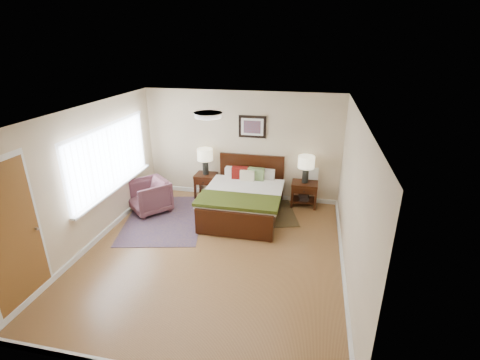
{
  "coord_description": "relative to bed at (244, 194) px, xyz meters",
  "views": [
    {
      "loc": [
        1.57,
        -5.02,
        3.52
      ],
      "look_at": [
        0.29,
        0.95,
        1.05
      ],
      "focal_mm": 26.0,
      "sensor_mm": 36.0,
      "label": 1
    }
  ],
  "objects": [
    {
      "name": "nightstand_left",
      "position": [
        -1.06,
        0.71,
        -0.03
      ],
      "size": [
        0.49,
        0.44,
        0.58
      ],
      "color": "#331607",
      "rests_on": "ground"
    },
    {
      "name": "left_wall",
      "position": [
        -2.5,
        -1.54,
        0.76
      ],
      "size": [
        0.04,
        5.0,
        2.5
      ],
      "primitive_type": "cube",
      "color": "beige",
      "rests_on": "ground"
    },
    {
      "name": "door",
      "position": [
        -2.48,
        -3.29,
        0.58
      ],
      "size": [
        0.06,
        1.0,
        2.18
      ],
      "color": "silver",
      "rests_on": "ground"
    },
    {
      "name": "window",
      "position": [
        -2.44,
        -0.84,
        0.89
      ],
      "size": [
        0.11,
        2.72,
        1.32
      ],
      "color": "silver",
      "rests_on": "left_wall"
    },
    {
      "name": "front_wall",
      "position": [
        -0.25,
        -4.04,
        0.76
      ],
      "size": [
        4.5,
        0.04,
        2.5
      ],
      "primitive_type": "cube",
      "color": "beige",
      "rests_on": "ground"
    },
    {
      "name": "lamp_left",
      "position": [
        -1.06,
        0.73,
        0.53
      ],
      "size": [
        0.36,
        0.36,
        0.61
      ],
      "color": "black",
      "rests_on": "nightstand_left"
    },
    {
      "name": "wall_art",
      "position": [
        0.0,
        0.93,
        1.23
      ],
      "size": [
        0.62,
        0.05,
        0.5
      ],
      "color": "black",
      "rests_on": "back_wall"
    },
    {
      "name": "lamp_right",
      "position": [
        1.24,
        0.73,
        0.51
      ],
      "size": [
        0.36,
        0.36,
        0.61
      ],
      "color": "black",
      "rests_on": "nightstand_right"
    },
    {
      "name": "ceiling",
      "position": [
        -0.25,
        -1.54,
        2.01
      ],
      "size": [
        4.5,
        5.0,
        0.02
      ],
      "primitive_type": "cube",
      "color": "white",
      "rests_on": "back_wall"
    },
    {
      "name": "bed",
      "position": [
        0.0,
        0.0,
        0.0
      ],
      "size": [
        1.62,
        1.95,
        1.05
      ],
      "color": "#331607",
      "rests_on": "ground"
    },
    {
      "name": "nightstand_right",
      "position": [
        1.24,
        0.72,
        -0.14
      ],
      "size": [
        0.57,
        0.43,
        0.57
      ],
      "color": "#331607",
      "rests_on": "ground"
    },
    {
      "name": "floor",
      "position": [
        -0.25,
        -1.54,
        -0.49
      ],
      "size": [
        5.0,
        5.0,
        0.0
      ],
      "primitive_type": "plane",
      "color": "olive",
      "rests_on": "ground"
    },
    {
      "name": "rug_navy",
      "position": [
        0.65,
        0.21,
        -0.48
      ],
      "size": [
        1.16,
        1.45,
        0.01
      ],
      "primitive_type": "cube",
      "rotation": [
        0.0,
        0.0,
        0.28
      ],
      "color": "black",
      "rests_on": "ground"
    },
    {
      "name": "rug_persian",
      "position": [
        -1.6,
        -0.54,
        -0.48
      ],
      "size": [
        1.99,
        2.48,
        0.01
      ],
      "primitive_type": "cube",
      "rotation": [
        0.0,
        0.0,
        0.22
      ],
      "color": "#0F0D43",
      "rests_on": "ground"
    },
    {
      "name": "ceil_fixture",
      "position": [
        -0.25,
        -1.54,
        1.98
      ],
      "size": [
        0.44,
        0.44,
        0.08
      ],
      "color": "white",
      "rests_on": "ceiling"
    },
    {
      "name": "right_wall",
      "position": [
        2.0,
        -1.54,
        0.76
      ],
      "size": [
        0.04,
        5.0,
        2.5
      ],
      "primitive_type": "cube",
      "color": "beige",
      "rests_on": "ground"
    },
    {
      "name": "armchair",
      "position": [
        -2.05,
        -0.25,
        -0.13
      ],
      "size": [
        1.09,
        1.09,
        0.71
      ],
      "primitive_type": "imported",
      "rotation": [
        0.0,
        0.0,
        -0.72
      ],
      "color": "brown",
      "rests_on": "ground"
    },
    {
      "name": "back_wall",
      "position": [
        -0.25,
        0.96,
        0.76
      ],
      "size": [
        4.5,
        0.04,
        2.5
      ],
      "primitive_type": "cube",
      "color": "beige",
      "rests_on": "ground"
    }
  ]
}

